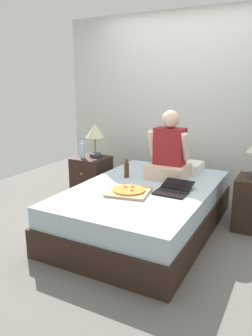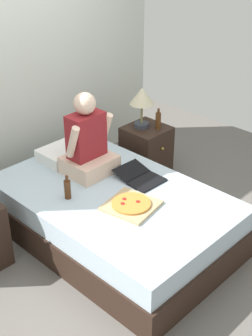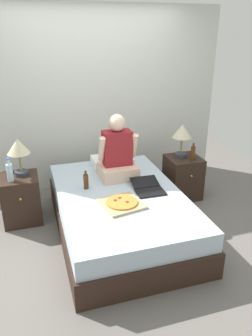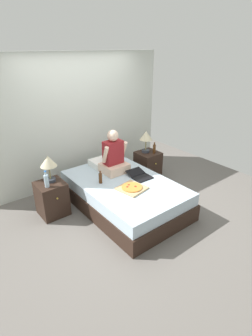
% 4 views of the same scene
% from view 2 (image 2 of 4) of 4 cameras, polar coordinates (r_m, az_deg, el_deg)
% --- Properties ---
extents(ground_plane, '(5.78, 5.78, 0.00)m').
position_cam_2_polar(ground_plane, '(4.40, -1.47, -8.34)').
color(ground_plane, '#66605B').
extents(wall_back, '(3.78, 0.12, 2.50)m').
position_cam_2_polar(wall_back, '(4.84, -13.91, 11.23)').
color(wall_back, silver).
rests_on(wall_back, ground).
extents(bed, '(1.39, 2.15, 0.49)m').
position_cam_2_polar(bed, '(4.26, -1.51, -5.78)').
color(bed, black).
rests_on(bed, ground).
extents(nightstand_right, '(0.44, 0.47, 0.58)m').
position_cam_2_polar(nightstand_right, '(5.23, 2.47, 2.06)').
color(nightstand_right, black).
rests_on(nightstand_right, ground).
extents(lamp_on_right_nightstand, '(0.26, 0.26, 0.45)m').
position_cam_2_polar(lamp_on_right_nightstand, '(4.99, 1.96, 8.42)').
color(lamp_on_right_nightstand, '#333842').
rests_on(lamp_on_right_nightstand, nightstand_right).
extents(beer_bottle, '(0.06, 0.06, 0.23)m').
position_cam_2_polar(beer_bottle, '(5.05, 3.95, 5.84)').
color(beer_bottle, '#512D14').
rests_on(beer_bottle, nightstand_right).
extents(pillow, '(0.52, 0.34, 0.12)m').
position_cam_2_polar(pillow, '(4.68, -7.32, 1.91)').
color(pillow, white).
rests_on(pillow, bed).
extents(person_seated, '(0.47, 0.40, 0.78)m').
position_cam_2_polar(person_seated, '(4.31, -4.70, 2.94)').
color(person_seated, beige).
rests_on(person_seated, bed).
extents(laptop, '(0.33, 0.42, 0.07)m').
position_cam_2_polar(laptop, '(4.29, 1.91, -1.22)').
color(laptop, black).
rests_on(laptop, bed).
extents(pizza_box, '(0.47, 0.47, 0.05)m').
position_cam_2_polar(pizza_box, '(3.92, 0.64, -4.52)').
color(pizza_box, tan).
rests_on(pizza_box, bed).
extents(beer_bottle_on_bed, '(0.06, 0.06, 0.22)m').
position_cam_2_polar(beer_bottle_on_bed, '(4.02, -7.15, -2.54)').
color(beer_bottle_on_bed, '#4C2811').
rests_on(beer_bottle_on_bed, bed).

